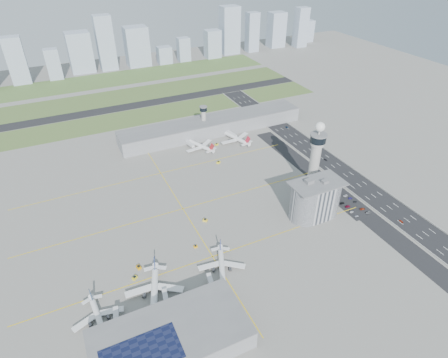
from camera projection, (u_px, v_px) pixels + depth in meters
name	position (u px, v px, depth m)	size (l,w,h in m)	color
ground	(243.00, 216.00, 299.37)	(1000.00, 1000.00, 0.00)	gray
grass_strip_0	(143.00, 116.00, 461.09)	(480.00, 50.00, 0.08)	#526B33
grass_strip_1	(129.00, 96.00, 517.40)	(480.00, 60.00, 0.08)	#45592A
grass_strip_2	(116.00, 79.00, 577.46)	(480.00, 70.00, 0.08)	#486731
runway	(135.00, 105.00, 488.86)	(480.00, 22.00, 0.10)	black
highway	(354.00, 182.00, 340.59)	(28.00, 500.00, 0.10)	black
barrier_left	(342.00, 185.00, 335.27)	(0.60, 500.00, 1.20)	#9E9E99
barrier_right	(366.00, 178.00, 345.31)	(0.60, 500.00, 1.20)	#9E9E99
landside_road	(340.00, 194.00, 324.12)	(18.00, 260.00, 0.08)	black
parking_lot	(347.00, 203.00, 314.39)	(20.00, 44.00, 0.10)	black
taxiway_line_h_0	(213.00, 257.00, 262.49)	(260.00, 0.60, 0.01)	yellow
taxiway_line_h_1	(183.00, 209.00, 307.53)	(260.00, 0.60, 0.01)	yellow
taxiway_line_h_2	(161.00, 173.00, 352.58)	(260.00, 0.60, 0.01)	yellow
taxiway_line_v	(183.00, 209.00, 307.53)	(0.60, 260.00, 0.01)	yellow
control_tower	(316.00, 155.00, 311.77)	(14.00, 14.00, 64.50)	#ADAAA5
secondary_tower	(204.00, 118.00, 412.31)	(8.60, 8.60, 31.90)	#ADAAA5
admin_building	(315.00, 199.00, 293.02)	(42.00, 24.00, 33.50)	#B2B2B7
terminal_pier	(213.00, 126.00, 420.45)	(210.00, 32.00, 15.80)	gray
near_terminal	(171.00, 339.00, 202.63)	(84.00, 42.00, 13.00)	gray
airplane_near_a	(98.00, 316.00, 216.44)	(36.02, 30.61, 10.08)	white
airplane_near_b	(154.00, 288.00, 231.84)	(43.76, 37.20, 12.25)	white
airplane_near_c	(222.00, 264.00, 249.52)	(38.22, 32.49, 10.70)	white
airplane_far_a	(199.00, 143.00, 390.23)	(41.54, 35.31, 11.63)	white
airplane_far_b	(235.00, 135.00, 404.01)	(44.61, 37.92, 12.49)	white
jet_bridge_near_0	(117.00, 329.00, 211.45)	(14.00, 3.00, 5.70)	silver
jet_bridge_near_1	(168.00, 310.00, 222.21)	(14.00, 3.00, 5.70)	silver
jet_bridge_near_2	(214.00, 293.00, 232.97)	(14.00, 3.00, 5.70)	silver
jet_bridge_far_0	(186.00, 142.00, 397.60)	(14.00, 3.00, 5.70)	silver
jet_bridge_far_1	(229.00, 133.00, 415.54)	(14.00, 3.00, 5.70)	silver
tug_0	(135.00, 278.00, 245.35)	(2.38, 3.46, 2.01)	gold
tug_1	(139.00, 267.00, 252.98)	(2.48, 3.60, 2.09)	orange
tug_2	(196.00, 246.00, 269.86)	(1.91, 2.78, 1.62)	orange
tug_3	(205.00, 220.00, 294.05)	(2.47, 3.60, 2.09)	yellow
tug_4	(218.00, 162.00, 367.45)	(2.53, 3.67, 2.14)	yellow
tug_5	(217.00, 144.00, 398.36)	(2.38, 3.46, 2.01)	yellow
car_lot_0	(357.00, 216.00, 298.82)	(1.36, 3.39, 1.15)	silver
car_lot_1	(352.00, 212.00, 303.27)	(1.28, 3.67, 1.21)	#93969C
car_lot_2	(348.00, 206.00, 309.29)	(2.05, 4.45, 1.24)	maroon
car_lot_3	(342.00, 203.00, 312.92)	(1.74, 4.28, 1.24)	black
car_lot_4	(336.00, 198.00, 319.04)	(1.39, 3.45, 1.17)	navy
car_lot_5	(330.00, 194.00, 324.35)	(1.23, 3.54, 1.16)	silver
car_lot_6	(368.00, 213.00, 302.46)	(2.17, 4.70, 1.31)	gray
car_lot_7	(362.00, 209.00, 306.42)	(1.84, 4.53, 1.32)	maroon
car_lot_8	(355.00, 202.00, 314.66)	(1.30, 3.24, 1.10)	black
car_lot_9	(350.00, 198.00, 318.69)	(1.22, 3.49, 1.15)	navy
car_lot_10	(346.00, 196.00, 321.68)	(2.07, 4.50, 1.25)	silver
car_lot_11	(340.00, 191.00, 327.09)	(1.53, 3.75, 1.09)	slate
car_hw_0	(401.00, 221.00, 293.23)	(1.43, 3.54, 1.21)	#A0230C
car_hw_1	(326.00, 160.00, 372.18)	(1.29, 3.69, 1.21)	black
car_hw_2	(287.00, 127.00, 433.90)	(1.86, 4.03, 1.12)	navy
car_hw_4	(252.00, 110.00, 474.53)	(1.39, 3.46, 1.18)	gray
skyline_bldg_5	(16.00, 61.00, 542.03)	(25.49, 20.39, 66.89)	#9EADC1
skyline_bldg_6	(53.00, 64.00, 563.74)	(20.04, 16.03, 45.20)	#9EADC1
skyline_bldg_7	(80.00, 52.00, 589.06)	(35.76, 28.61, 61.22)	#9EADC1
skyline_bldg_8	(105.00, 43.00, 593.27)	(26.33, 21.06, 83.39)	#9EADC1
skyline_bldg_9	(137.00, 46.00, 617.57)	(36.96, 29.57, 62.11)	#9EADC1
skyline_bldg_10	(164.00, 55.00, 636.04)	(23.01, 18.41, 27.75)	#9EADC1
skyline_bldg_11	(184.00, 49.00, 645.23)	(20.22, 16.18, 38.97)	#9EADC1
skyline_bldg_12	(213.00, 44.00, 660.82)	(26.14, 20.92, 46.89)	#9EADC1
skyline_bldg_13	(229.00, 30.00, 674.34)	(32.26, 25.81, 81.20)	#9EADC1
skyline_bldg_14	(252.00, 32.00, 688.21)	(21.59, 17.28, 68.75)	#9EADC1
skyline_bldg_15	(276.00, 30.00, 717.41)	(30.25, 24.20, 63.40)	#9EADC1
skyline_bldg_16	(301.00, 27.00, 715.75)	(23.04, 18.43, 71.56)	#9EADC1
skyline_bldg_17	(307.00, 31.00, 757.84)	(22.64, 18.11, 41.06)	#9EADC1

